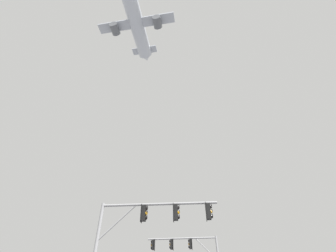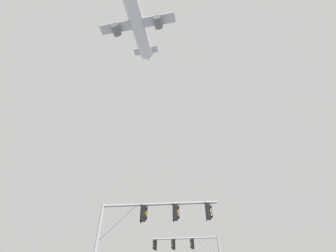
{
  "view_description": "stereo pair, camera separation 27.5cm",
  "coord_description": "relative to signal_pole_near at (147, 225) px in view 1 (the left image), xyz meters",
  "views": [
    {
      "loc": [
        -0.42,
        -6.6,
        1.41
      ],
      "look_at": [
        -0.49,
        12.35,
        15.72
      ],
      "focal_mm": 24.36,
      "sensor_mm": 36.0,
      "label": 1
    },
    {
      "loc": [
        -0.15,
        -6.6,
        1.41
      ],
      "look_at": [
        -0.49,
        12.35,
        15.72
      ],
      "focal_mm": 24.36,
      "sensor_mm": 36.0,
      "label": 2
    }
  ],
  "objects": [
    {
      "name": "signal_pole_near",
      "position": [
        0.0,
        0.0,
        0.0
      ],
      "size": [
        7.18,
        0.89,
        6.18
      ],
      "color": "gray",
      "rests_on": "ground"
    },
    {
      "name": "airplane",
      "position": [
        -5.81,
        11.47,
        44.98
      ],
      "size": [
        17.04,
        22.06,
        6.01
      ],
      "color": "#B7BCC6"
    },
    {
      "name": "signal_pole_far",
      "position": [
        3.37,
        11.04,
        0.13
      ],
      "size": [
        6.97,
        1.17,
        6.37
      ],
      "color": "gray",
      "rests_on": "ground"
    }
  ]
}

